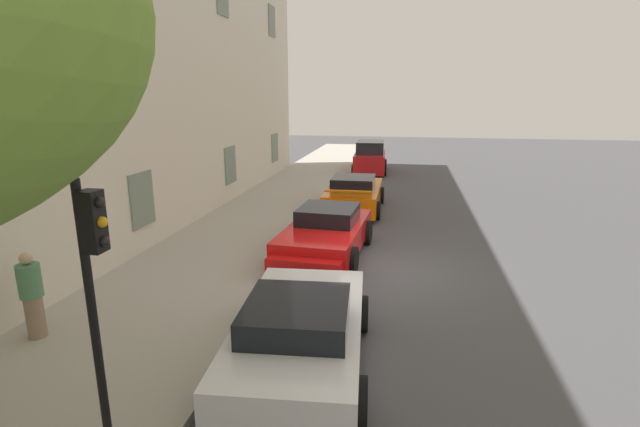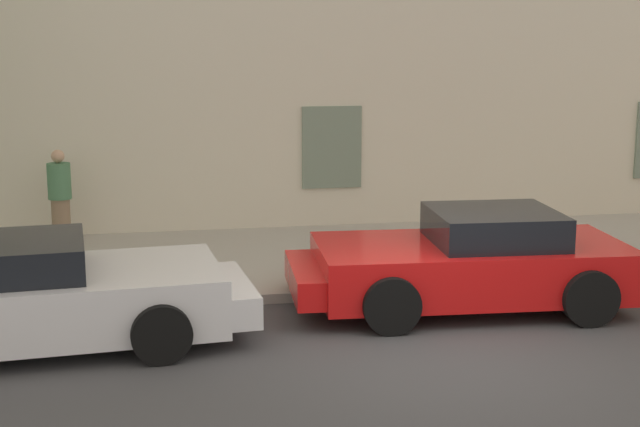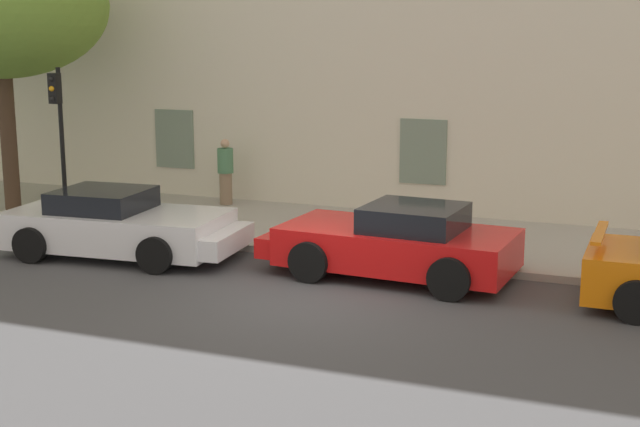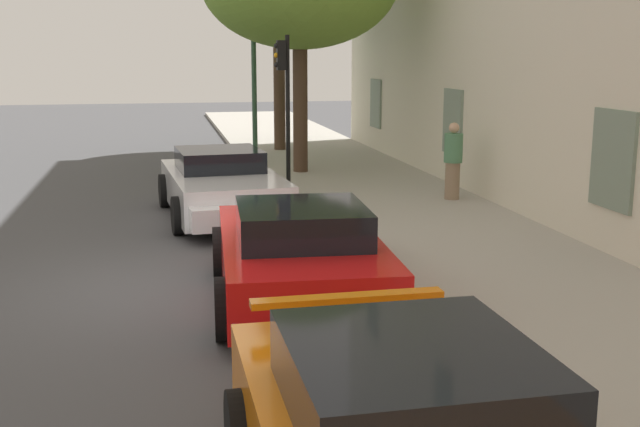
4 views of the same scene
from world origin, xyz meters
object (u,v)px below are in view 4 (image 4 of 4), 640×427
object	(u,v)px
sportscar_red_lead	(224,188)
sportscar_yellow_flank	(298,253)
street_lamp	(239,2)
traffic_light	(284,84)
pedestrian_admiring	(453,161)

from	to	relation	value
sportscar_red_lead	sportscar_yellow_flank	bearing A→B (deg)	5.84
sportscar_yellow_flank	street_lamp	world-z (taller)	street_lamp
traffic_light	street_lamp	bearing A→B (deg)	-173.09
sportscar_red_lead	traffic_light	distance (m)	3.71
sportscar_yellow_flank	pedestrian_admiring	xyz separation A→B (m)	(-5.56, 4.29, 0.34)
street_lamp	sportscar_yellow_flank	bearing A→B (deg)	-2.61
sportscar_red_lead	pedestrian_admiring	bearing A→B (deg)	93.86
sportscar_yellow_flank	pedestrian_admiring	distance (m)	7.03
sportscar_red_lead	street_lamp	size ratio (longest dim) A/B	0.73
sportscar_yellow_flank	sportscar_red_lead	bearing A→B (deg)	-174.16
street_lamp	traffic_light	bearing A→B (deg)	6.91
sportscar_yellow_flank	street_lamp	distance (m)	13.06
sportscar_yellow_flank	street_lamp	xyz separation A→B (m)	(-12.44, 0.57, 3.93)
sportscar_red_lead	street_lamp	bearing A→B (deg)	171.30
sportscar_red_lead	sportscar_yellow_flank	world-z (taller)	sportscar_yellow_flank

